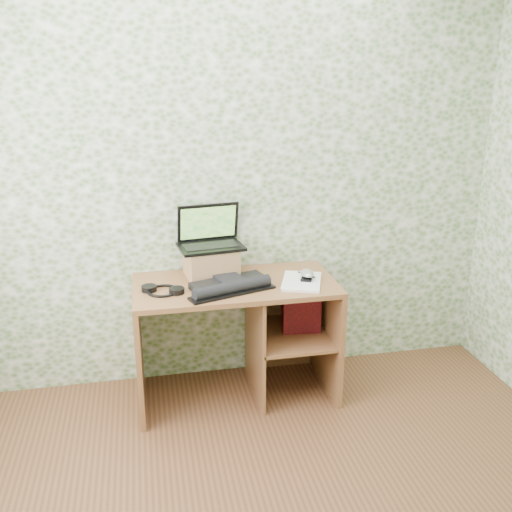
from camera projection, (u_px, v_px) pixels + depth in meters
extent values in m
plane|color=silver|center=(226.00, 182.00, 3.50)|extent=(3.50, 0.00, 3.50)
cube|color=brown|center=(235.00, 285.00, 3.39)|extent=(1.20, 0.60, 0.03)
cube|color=brown|center=(139.00, 351.00, 3.40)|extent=(0.03, 0.60, 0.72)
cube|color=brown|center=(326.00, 333.00, 3.62)|extent=(0.03, 0.60, 0.72)
cube|color=brown|center=(255.00, 340.00, 3.53)|extent=(0.02, 0.56, 0.72)
cube|color=brown|center=(291.00, 334.00, 3.57)|extent=(0.46, 0.56, 0.02)
cube|color=brown|center=(281.00, 318.00, 3.85)|extent=(0.48, 0.02, 0.72)
cube|color=#A27748|center=(211.00, 262.00, 3.47)|extent=(0.33, 0.29, 0.18)
cube|color=black|center=(211.00, 247.00, 3.44)|extent=(0.41, 0.31, 0.02)
cube|color=black|center=(211.00, 245.00, 3.42)|extent=(0.34, 0.19, 0.00)
cube|color=black|center=(208.00, 222.00, 3.49)|extent=(0.38, 0.11, 0.24)
cube|color=#164D18|center=(208.00, 223.00, 3.49)|extent=(0.34, 0.09, 0.20)
cube|color=black|center=(229.00, 283.00, 3.34)|extent=(0.48, 0.30, 0.04)
cube|color=black|center=(229.00, 281.00, 3.33)|extent=(0.18, 0.18, 0.06)
cylinder|color=black|center=(232.00, 287.00, 3.22)|extent=(0.47, 0.21, 0.07)
cube|color=black|center=(233.00, 293.00, 3.22)|extent=(0.52, 0.26, 0.01)
torus|color=black|center=(163.00, 291.00, 3.25)|extent=(0.24, 0.24, 0.02)
cylinder|color=black|center=(149.00, 288.00, 3.26)|extent=(0.09, 0.09, 0.03)
cylinder|color=black|center=(177.00, 291.00, 3.23)|extent=(0.09, 0.09, 0.03)
cube|color=white|center=(302.00, 281.00, 3.39)|extent=(0.32, 0.37, 0.01)
ellipsoid|color=#B4B4B7|center=(307.00, 275.00, 3.41)|extent=(0.12, 0.14, 0.04)
cylinder|color=black|center=(306.00, 275.00, 3.47)|extent=(0.08, 0.12, 0.01)
cube|color=maroon|center=(302.00, 311.00, 3.53)|extent=(0.24, 0.10, 0.28)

